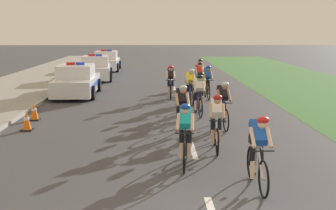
{
  "coord_description": "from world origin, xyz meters",
  "views": [
    {
      "loc": [
        -0.96,
        -5.37,
        3.14
      ],
      "look_at": [
        -0.64,
        6.1,
        1.1
      ],
      "focal_mm": 45.9,
      "sensor_mm": 36.0,
      "label": 1
    }
  ],
  "objects": [
    {
      "name": "cyclist_eighth",
      "position": [
        0.45,
        12.35,
        0.79
      ],
      "size": [
        0.44,
        1.72,
        1.56
      ],
      "color": "black",
      "rests_on": "ground"
    },
    {
      "name": "cyclist_fourth",
      "position": [
        -0.2,
        7.25,
        0.79
      ],
      "size": [
        0.44,
        1.72,
        1.56
      ],
      "color": "black",
      "rests_on": "ground"
    },
    {
      "name": "cyclist_eleventh",
      "position": [
        1.44,
        18.16,
        0.79
      ],
      "size": [
        0.43,
        1.72,
        1.56
      ],
      "color": "black",
      "rests_on": "ground"
    },
    {
      "name": "cyclist_second",
      "position": [
        -0.3,
        4.14,
        0.79
      ],
      "size": [
        0.45,
        1.72,
        1.56
      ],
      "color": "black",
      "rests_on": "ground"
    },
    {
      "name": "traffic_cone_mid",
      "position": [
        -5.21,
        9.41,
        0.31
      ],
      "size": [
        0.36,
        0.36,
        0.64
      ],
      "color": "black",
      "rests_on": "ground"
    },
    {
      "name": "police_car_second",
      "position": [
        -4.74,
        21.57,
        0.68
      ],
      "size": [
        2.31,
        4.55,
        1.59
      ],
      "color": "silver",
      "rests_on": "ground"
    },
    {
      "name": "cyclist_sixth",
      "position": [
        0.57,
        10.08,
        0.79
      ],
      "size": [
        0.44,
        1.72,
        1.56
      ],
      "color": "black",
      "rests_on": "ground"
    },
    {
      "name": "traffic_cone_far",
      "position": [
        -5.02,
        7.86,
        0.31
      ],
      "size": [
        0.36,
        0.36,
        0.64
      ],
      "color": "black",
      "rests_on": "ground"
    },
    {
      "name": "kerb_edge",
      "position": [
        -5.88,
        14.0,
        0.07
      ],
      "size": [
        0.16,
        60.0,
        0.13
      ],
      "primitive_type": "cube",
      "color": "#9E9E99",
      "rests_on": "ground"
    },
    {
      "name": "cyclist_ninth",
      "position": [
        1.36,
        13.92,
        0.79
      ],
      "size": [
        0.42,
        1.72,
        1.56
      ],
      "color": "black",
      "rests_on": "ground"
    },
    {
      "name": "police_car_third",
      "position": [
        -4.74,
        27.61,
        0.68
      ],
      "size": [
        2.07,
        4.44,
        1.59
      ],
      "color": "white",
      "rests_on": "ground"
    },
    {
      "name": "cyclist_lead",
      "position": [
        1.04,
        2.72,
        0.79
      ],
      "size": [
        0.42,
        1.72,
        1.56
      ],
      "color": "black",
      "rests_on": "ground"
    },
    {
      "name": "cyclist_twelfth",
      "position": [
        1.18,
        15.96,
        0.79
      ],
      "size": [
        0.43,
        1.72,
        1.56
      ],
      "color": "black",
      "rests_on": "ground"
    },
    {
      "name": "cyclist_tenth",
      "position": [
        -0.3,
        14.03,
        0.79
      ],
      "size": [
        0.42,
        1.72,
        1.56
      ],
      "color": "black",
      "rests_on": "ground"
    },
    {
      "name": "cyclist_fifth",
      "position": [
        1.15,
        7.98,
        0.79
      ],
      "size": [
        0.44,
        1.72,
        1.56
      ],
      "color": "black",
      "rests_on": "ground"
    },
    {
      "name": "lane_markings_centre",
      "position": [
        0.0,
        11.48,
        0.0
      ],
      "size": [
        0.14,
        29.6,
        0.01
      ],
      "color": "white",
      "rests_on": "ground"
    },
    {
      "name": "cyclist_third",
      "position": [
        0.59,
        5.42,
        0.79
      ],
      "size": [
        0.44,
        1.72,
        1.56
      ],
      "color": "black",
      "rests_on": "ground"
    },
    {
      "name": "police_car_nearest",
      "position": [
        -4.74,
        15.0,
        0.68
      ],
      "size": [
        2.1,
        4.45,
        1.59
      ],
      "color": "silver",
      "rests_on": "ground"
    },
    {
      "name": "cyclist_seventh",
      "position": [
        0.75,
        11.21,
        0.79
      ],
      "size": [
        0.42,
        1.72,
        1.56
      ],
      "color": "black",
      "rests_on": "ground"
    }
  ]
}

